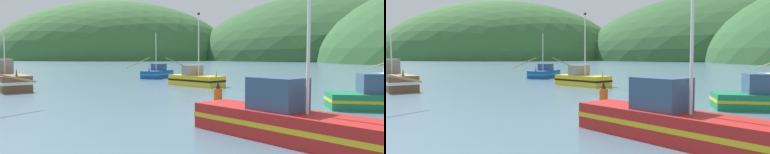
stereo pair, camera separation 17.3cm
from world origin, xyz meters
TOP-DOWN VIEW (x-y plane):
  - hill_far_right at (62.21, 241.47)m, footprint 215.48×172.39m
  - hill_far_center at (-101.04, 229.39)m, footprint 111.93×89.54m
  - hill_mid_right at (-104.32, 228.02)m, footprint 172.14×137.72m
  - fishing_boat_green at (15.61, 18.03)m, footprint 6.44×2.75m
  - fishing_boat_brown at (-16.40, 24.36)m, footprint 10.14×8.73m
  - fishing_boat_blue at (-6.99, 43.06)m, footprint 10.15×6.46m
  - fishing_boat_red at (9.87, 8.77)m, footprint 8.15×6.67m
  - fishing_boat_yellow at (1.17, 31.55)m, footprint 6.63×5.43m
  - channel_buoy at (5.50, 19.41)m, footprint 0.62×0.62m

SIDE VIEW (x-z plane):
  - hill_far_right at x=62.21m, z-range -44.17..44.17m
  - hill_far_center at x=-101.04m, z-range -31.10..31.10m
  - hill_mid_right at x=-104.32m, z-range -40.70..40.70m
  - channel_buoy at x=5.50m, z-range -0.13..1.27m
  - fishing_boat_green at x=15.61m, z-range -2.03..3.31m
  - fishing_boat_blue at x=-6.99m, z-range -2.58..3.92m
  - fishing_boat_yellow at x=1.17m, z-range -3.11..4.53m
  - fishing_boat_red at x=9.87m, z-range -2.94..4.44m
  - fishing_boat_brown at x=-16.40m, z-range -2.06..3.87m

